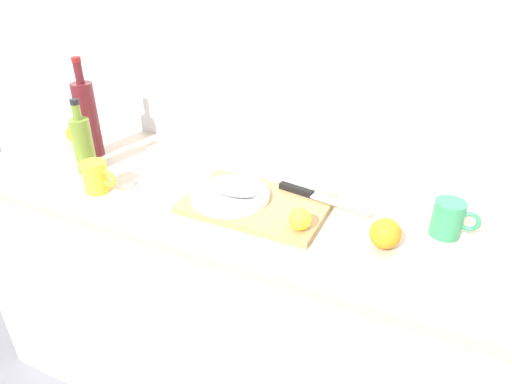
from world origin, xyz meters
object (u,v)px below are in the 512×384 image
Objects in this scene: wine_bottle at (88,118)px; white_plate at (230,195)px; chef_knife at (312,194)px; olive_oil_bottle at (83,144)px; cutting_board at (256,204)px; lemon_0 at (300,219)px; coffee_mug_1 at (449,219)px; fish_fillet at (230,188)px; coffee_mug_0 at (96,177)px; orange_0 at (77,133)px.

white_plate is at bearing -8.83° from wine_bottle.
chef_knife is at bearing 25.94° from white_plate.
cutting_board is at bearing 2.94° from olive_oil_bottle.
olive_oil_bottle is (-0.53, -0.02, 0.07)m from white_plate.
coffee_mug_1 is (0.35, 0.17, -0.00)m from lemon_0.
fish_fillet is (-0.00, 0.00, 0.03)m from white_plate.
olive_oil_bottle is 2.17× the size of coffee_mug_0.
chef_knife is 1.17× the size of olive_oil_bottle.
white_plate is 0.75m from orange_0.
chef_knife is 2.53× the size of coffee_mug_0.
olive_oil_bottle is (-0.53, -0.02, 0.05)m from fish_fillet.
lemon_0 is 0.53× the size of coffee_mug_0.
lemon_0 is (0.24, -0.06, -0.00)m from fish_fillet.
coffee_mug_0 is at bearing -165.85° from cutting_board.
coffee_mug_0 is (-0.48, -0.12, 0.04)m from cutting_board.
white_plate is 0.24m from chef_knife.
olive_oil_bottle is at bearing -55.50° from wine_bottle.
wine_bottle is 1.20m from coffee_mug_1.
orange_0 is at bearing 167.68° from lemon_0.
fish_fillet is at bearing -11.42° from orange_0.
lemon_0 is 0.51× the size of coffee_mug_1.
coffee_mug_0 is at bearing -165.31° from white_plate.
cutting_board is 1.75× the size of white_plate.
coffee_mug_0 is at bearing -152.66° from chef_knife.
orange_0 is at bearing 156.97° from wine_bottle.
wine_bottle is 0.30m from coffee_mug_0.
coffee_mug_0 is (-0.62, -0.21, 0.02)m from chef_knife.
olive_oil_bottle reaches higher than coffee_mug_0.
olive_oil_bottle reaches higher than fish_fillet.
coffee_mug_1 is (0.59, 0.10, -0.00)m from fish_fillet.
coffee_mug_1 is at bearing 9.85° from white_plate.
wine_bottle is at bearing 171.17° from white_plate.
white_plate is 0.93× the size of olive_oil_bottle.
cutting_board is 0.50m from coffee_mug_0.
cutting_board is 3.55× the size of coffee_mug_0.
wine_bottle reaches higher than fish_fillet.
cutting_board is at bearing -6.60° from wine_bottle.
lemon_0 is at bearing -12.32° from orange_0.
cutting_board is 0.19m from lemon_0.
coffee_mug_0 is 0.42m from orange_0.
lemon_0 is 0.17× the size of wine_bottle.
chef_knife is at bearing 0.75° from wine_bottle.
coffee_mug_0 reaches higher than orange_0.
white_plate is at bearing 0.00° from fish_fillet.
olive_oil_bottle is at bearing 144.64° from coffee_mug_0.
fish_fillet is 0.25m from lemon_0.
orange_0 reaches higher than cutting_board.
chef_knife is 0.76m from olive_oil_bottle.
coffee_mug_1 reaches higher than cutting_board.
cutting_board is 0.70m from wine_bottle.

